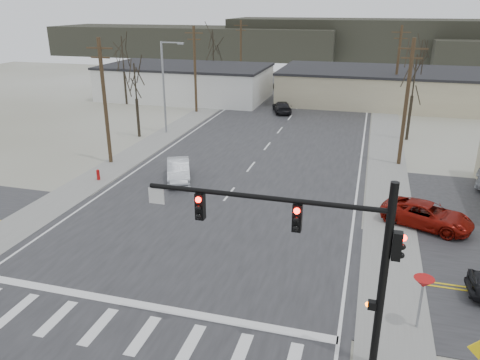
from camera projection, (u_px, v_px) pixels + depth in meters
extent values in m
plane|color=beige|center=(186.00, 249.00, 25.14)|extent=(140.00, 140.00, 0.00)
cube|color=#262628|center=(254.00, 163.00, 38.63)|extent=(18.00, 110.00, 0.05)
cube|color=#262628|center=(186.00, 249.00, 25.13)|extent=(90.00, 10.00, 0.04)
cube|color=gray|center=(162.00, 138.00, 45.81)|extent=(3.00, 90.00, 0.06)
cube|color=gray|center=(387.00, 156.00, 40.43)|extent=(3.00, 90.00, 0.06)
cylinder|color=black|center=(383.00, 281.00, 15.79)|extent=(0.28, 0.28, 7.20)
cylinder|color=black|center=(263.00, 197.00, 15.94)|extent=(8.40, 0.18, 0.18)
cube|color=black|center=(297.00, 218.00, 15.84)|extent=(0.32, 0.30, 1.00)
cube|color=black|center=(200.00, 206.00, 16.73)|extent=(0.32, 0.30, 1.00)
sphere|color=#FF0C05|center=(297.00, 211.00, 15.58)|extent=(0.22, 0.22, 0.22)
sphere|color=#FF0C05|center=(198.00, 200.00, 16.47)|extent=(0.22, 0.22, 0.22)
cube|color=black|center=(397.00, 246.00, 15.22)|extent=(0.30, 0.30, 1.00)
cube|color=silver|center=(156.00, 196.00, 17.09)|extent=(0.60, 0.04, 0.60)
cube|color=black|center=(372.00, 305.00, 16.21)|extent=(0.30, 0.25, 0.30)
sphere|color=#FF5905|center=(368.00, 304.00, 16.25)|extent=(0.18, 0.18, 0.18)
cylinder|color=#A50C0C|center=(98.00, 176.00, 34.80)|extent=(0.24, 0.24, 0.70)
sphere|color=#A50C0C|center=(98.00, 171.00, 34.66)|extent=(0.24, 0.24, 0.24)
cylinder|color=gray|center=(420.00, 306.00, 18.69)|extent=(0.10, 0.10, 2.10)
cone|color=#A50C0C|center=(424.00, 283.00, 18.30)|extent=(0.80, 0.80, 0.40)
cube|color=silver|center=(186.00, 83.00, 64.45)|extent=(22.00, 12.00, 4.20)
cube|color=black|center=(185.00, 66.00, 63.65)|extent=(22.30, 12.30, 0.30)
cube|color=#B9B08D|center=(382.00, 88.00, 61.48)|extent=(26.00, 14.00, 4.00)
cube|color=black|center=(383.00, 71.00, 60.72)|extent=(26.30, 14.30, 0.30)
cylinder|color=#3F2E1D|center=(105.00, 103.00, 37.08)|extent=(0.30, 0.30, 10.00)
cube|color=#3F2E1D|center=(99.00, 48.00, 35.59)|extent=(2.20, 0.12, 0.12)
cube|color=#3F2E1D|center=(100.00, 57.00, 35.84)|extent=(1.60, 0.12, 0.12)
cylinder|color=#3F2E1D|center=(195.00, 70.00, 55.08)|extent=(0.30, 0.30, 10.00)
cube|color=#3F2E1D|center=(194.00, 33.00, 53.59)|extent=(2.20, 0.12, 0.12)
cube|color=#3F2E1D|center=(194.00, 39.00, 53.84)|extent=(1.60, 0.12, 0.12)
cylinder|color=#3F2E1D|center=(241.00, 54.00, 73.08)|extent=(0.30, 0.30, 10.00)
cube|color=#3F2E1D|center=(241.00, 25.00, 71.59)|extent=(2.20, 0.12, 0.12)
cube|color=#3F2E1D|center=(241.00, 30.00, 71.84)|extent=(1.60, 0.12, 0.12)
cylinder|color=#3F2E1D|center=(406.00, 104.00, 36.64)|extent=(0.30, 0.30, 10.00)
cube|color=#3F2E1D|center=(413.00, 49.00, 35.15)|extent=(2.20, 0.12, 0.12)
cube|color=#3F2E1D|center=(412.00, 58.00, 35.40)|extent=(1.60, 0.12, 0.12)
cylinder|color=#3F2E1D|center=(397.00, 69.00, 56.44)|extent=(0.30, 0.30, 10.00)
cube|color=#3F2E1D|center=(401.00, 32.00, 54.95)|extent=(2.20, 0.12, 0.12)
cube|color=#3F2E1D|center=(401.00, 38.00, 55.20)|extent=(1.60, 0.12, 0.12)
cylinder|color=gray|center=(164.00, 89.00, 46.13)|extent=(0.20, 0.20, 9.00)
cylinder|color=gray|center=(171.00, 43.00, 44.32)|extent=(2.00, 0.12, 0.12)
cube|color=gray|center=(181.00, 43.00, 44.08)|extent=(0.60, 0.25, 0.18)
cylinder|color=#2E271C|center=(138.00, 118.00, 45.77)|extent=(0.28, 0.28, 3.75)
cylinder|color=#2E271C|center=(135.00, 83.00, 44.57)|extent=(0.14, 0.14, 3.75)
cylinder|color=#2E271C|center=(409.00, 118.00, 44.61)|extent=(0.28, 0.28, 4.25)
cylinder|color=#2E271C|center=(414.00, 78.00, 43.25)|extent=(0.14, 0.14, 4.25)
cylinder|color=#2E271C|center=(214.00, 76.00, 69.29)|extent=(0.28, 0.28, 4.50)
cylinder|color=#2E271C|center=(213.00, 48.00, 67.85)|extent=(0.14, 0.14, 4.50)
cylinder|color=#2E271C|center=(417.00, 80.00, 67.42)|extent=(0.28, 0.28, 4.00)
cylinder|color=#2E271C|center=(421.00, 54.00, 66.14)|extent=(0.14, 0.14, 4.00)
cylinder|color=#2E271C|center=(125.00, 87.00, 60.52)|extent=(0.28, 0.28, 4.50)
cylinder|color=#2E271C|center=(123.00, 55.00, 59.08)|extent=(0.14, 0.14, 4.50)
cube|color=#333026|center=(193.00, 42.00, 115.57)|extent=(70.00, 18.00, 7.00)
cube|color=#333026|center=(405.00, 40.00, 106.13)|extent=(80.00, 18.00, 9.00)
imported|color=#B0B5BC|center=(178.00, 170.00, 34.66)|extent=(3.31, 4.88, 1.52)
imported|color=black|center=(282.00, 107.00, 56.14)|extent=(3.26, 4.98, 1.34)
imported|color=black|center=(281.00, 83.00, 72.93)|extent=(2.51, 4.30, 1.38)
imported|color=maroon|center=(427.00, 215.00, 27.44)|extent=(5.68, 4.14, 1.43)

